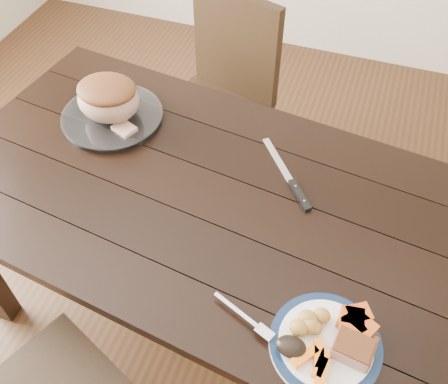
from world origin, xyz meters
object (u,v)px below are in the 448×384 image
(serving_platter, at_px, (113,117))
(carving_knife, at_px, (294,186))
(dinner_plate, at_px, (325,345))
(pork_slice, at_px, (352,349))
(fork, at_px, (247,319))
(roast_joint, at_px, (109,100))
(dining_table, at_px, (202,211))
(chair_far, at_px, (219,92))

(serving_platter, xyz_separation_m, carving_knife, (0.65, -0.10, -0.00))
(dinner_plate, xyz_separation_m, pork_slice, (0.06, -0.00, 0.03))
(serving_platter, bearing_deg, pork_slice, -31.82)
(dinner_plate, relative_size, pork_slice, 3.03)
(fork, height_order, roast_joint, roast_joint)
(dinner_plate, relative_size, serving_platter, 0.79)
(dinner_plate, relative_size, roast_joint, 1.26)
(dining_table, height_order, serving_platter, serving_platter)
(dining_table, relative_size, dinner_plate, 6.49)
(dining_table, height_order, pork_slice, pork_slice)
(fork, height_order, carving_knife, fork)
(pork_slice, xyz_separation_m, fork, (-0.25, 0.00, -0.02))
(serving_platter, height_order, fork, fork)
(pork_slice, relative_size, roast_joint, 0.42)
(roast_joint, bearing_deg, dining_table, -27.13)
(serving_platter, distance_m, pork_slice, 1.06)
(serving_platter, xyz_separation_m, fork, (0.65, -0.56, 0.01))
(dining_table, relative_size, pork_slice, 19.66)
(dining_table, xyz_separation_m, serving_platter, (-0.40, 0.20, 0.10))
(dining_table, bearing_deg, fork, -54.18)
(dining_table, height_order, carving_knife, carving_knife)
(dining_table, relative_size, fork, 9.93)
(chair_far, height_order, fork, chair_far)
(pork_slice, bearing_deg, roast_joint, 148.18)
(chair_far, xyz_separation_m, carving_knife, (0.46, -0.63, 0.23))
(dining_table, xyz_separation_m, roast_joint, (-0.40, 0.20, 0.18))
(roast_joint, distance_m, carving_knife, 0.67)
(dinner_plate, height_order, pork_slice, pork_slice)
(carving_knife, bearing_deg, dining_table, -105.94)
(dinner_plate, bearing_deg, roast_joint, 146.66)
(carving_knife, bearing_deg, fork, -38.76)
(chair_far, xyz_separation_m, serving_platter, (-0.19, -0.53, 0.23))
(dinner_plate, bearing_deg, dining_table, 141.78)
(chair_far, relative_size, carving_knife, 3.54)
(chair_far, xyz_separation_m, roast_joint, (-0.19, -0.53, 0.31))
(carving_knife, bearing_deg, roast_joint, -137.08)
(dinner_plate, bearing_deg, chair_far, 120.92)
(fork, distance_m, roast_joint, 0.86)
(dining_table, bearing_deg, roast_joint, 152.87)
(roast_joint, relative_size, carving_knife, 0.79)
(serving_platter, bearing_deg, dinner_plate, -33.34)
(dining_table, distance_m, chair_far, 0.77)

